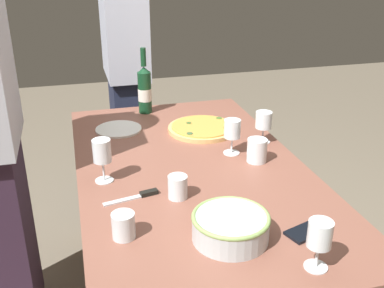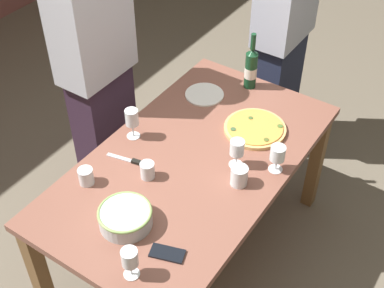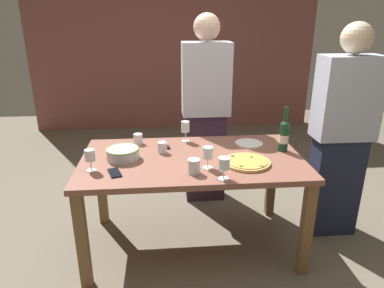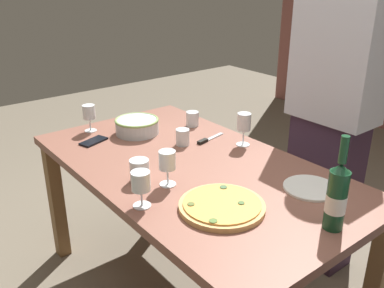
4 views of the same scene
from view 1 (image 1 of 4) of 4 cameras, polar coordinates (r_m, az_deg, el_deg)
dining_table at (r=1.89m, az=-0.00°, el=-5.44°), size 1.60×0.90×0.75m
pizza at (r=2.21m, az=1.27°, el=1.97°), size 0.33×0.33×0.03m
serving_bowl at (r=1.41m, az=4.79°, el=-10.04°), size 0.24×0.24×0.08m
wine_bottle at (r=2.43m, az=-5.88°, el=6.75°), size 0.07×0.07×0.34m
wine_glass_near_pizza at (r=1.73m, az=-11.05°, el=-1.14°), size 0.07×0.07×0.17m
wine_glass_by_bottle at (r=1.94m, az=4.99°, el=1.64°), size 0.07×0.07×0.15m
wine_glass_far_left at (r=1.31m, az=15.50°, el=-10.86°), size 0.07×0.07×0.15m
wine_glass_far_right at (r=2.07m, az=8.83°, el=2.73°), size 0.07×0.07×0.14m
cup_amber at (r=1.43m, az=-8.46°, el=-9.93°), size 0.07×0.07×0.08m
cup_ceramic at (r=1.90m, az=8.03°, el=-0.78°), size 0.08×0.08×0.10m
cup_spare at (r=1.62m, az=-1.78°, el=-5.32°), size 0.07×0.07×0.08m
side_plate at (r=2.24m, az=-9.06°, el=1.83°), size 0.22×0.22×0.01m
cell_phone at (r=1.50m, az=14.12°, el=-10.37°), size 0.11×0.16×0.01m
pizza_knife at (r=1.65m, az=-6.62°, el=-6.38°), size 0.06×0.20×0.02m
person_host at (r=2.88m, az=-8.14°, el=8.83°), size 0.45×0.24×1.68m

